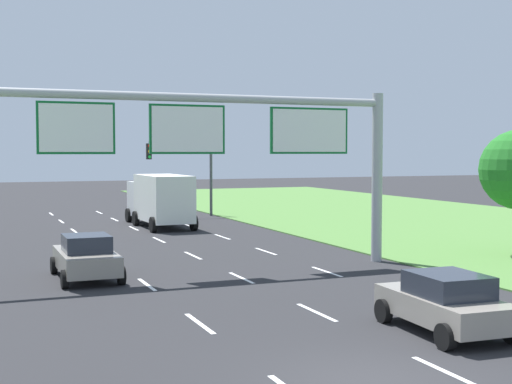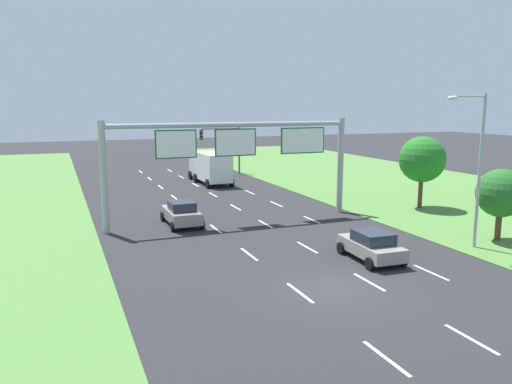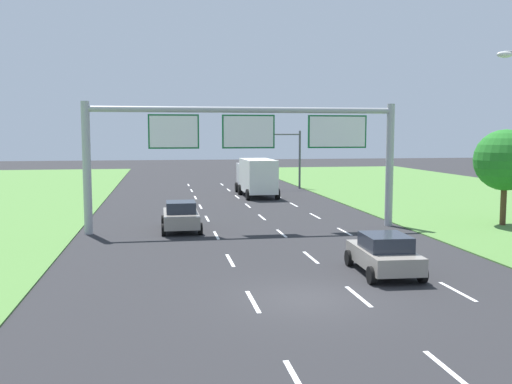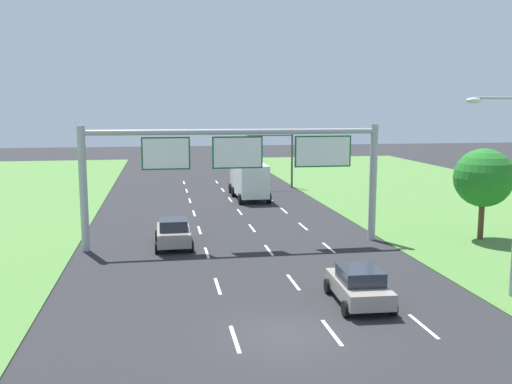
{
  "view_description": "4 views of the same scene",
  "coord_description": "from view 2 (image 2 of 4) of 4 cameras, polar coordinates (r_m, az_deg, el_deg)",
  "views": [
    {
      "loc": [
        -7.44,
        -12.0,
        4.6
      ],
      "look_at": [
        2.67,
        12.85,
        3.07
      ],
      "focal_mm": 50.0,
      "sensor_mm": 36.0,
      "label": 1
    },
    {
      "loc": [
        -11.03,
        -18.03,
        7.9
      ],
      "look_at": [
        0.42,
        10.4,
        2.54
      ],
      "focal_mm": 35.0,
      "sensor_mm": 36.0,
      "label": 2
    },
    {
      "loc": [
        -4.57,
        -17.4,
        5.3
      ],
      "look_at": [
        0.27,
        11.47,
        2.31
      ],
      "focal_mm": 40.0,
      "sensor_mm": 36.0,
      "label": 3
    },
    {
      "loc": [
        -4.15,
        -18.72,
        7.99
      ],
      "look_at": [
        1.08,
        12.39,
        3.28
      ],
      "focal_mm": 40.0,
      "sensor_mm": 36.0,
      "label": 4
    }
  ],
  "objects": [
    {
      "name": "grass_verge_right",
      "position": [
        43.28,
        26.41,
        -1.6
      ],
      "size": [
        24.0,
        120.0,
        0.06
      ],
      "primitive_type": "cube",
      "color": "#4C7A38",
      "rests_on": "ground_plane"
    },
    {
      "name": "traffic_light_mast",
      "position": [
        57.22,
        -3.77,
        5.86
      ],
      "size": [
        4.76,
        0.49,
        5.6
      ],
      "color": "#47494F",
      "rests_on": "ground_plane"
    },
    {
      "name": "box_truck",
      "position": [
        50.95,
        -5.26,
        2.91
      ],
      "size": [
        2.78,
        7.67,
        3.18
      ],
      "rotation": [
        0.0,
        0.0,
        0.02
      ],
      "color": "silver",
      "rests_on": "ground_plane"
    },
    {
      "name": "sign_gantry",
      "position": [
        33.67,
        -2.21,
        4.87
      ],
      "size": [
        17.24,
        0.44,
        7.0
      ],
      "color": "#9EA0A5",
      "rests_on": "ground_plane"
    },
    {
      "name": "lane_dashes_inner_right",
      "position": [
        33.58,
        1.09,
        -3.68
      ],
      "size": [
        0.14,
        62.4,
        0.01
      ],
      "color": "white",
      "rests_on": "ground_plane"
    },
    {
      "name": "roadside_tree_near",
      "position": [
        32.11,
        26.21,
        -0.14
      ],
      "size": [
        2.81,
        2.81,
        4.28
      ],
      "color": "#513823",
      "rests_on": "ground_plane"
    },
    {
      "name": "street_lamp",
      "position": [
        29.48,
        23.78,
        3.59
      ],
      "size": [
        2.61,
        0.32,
        8.5
      ],
      "color": "#9EA0A5",
      "rests_on": "ground_plane"
    },
    {
      "name": "car_lead_silver",
      "position": [
        33.55,
        -8.5,
        -2.41
      ],
      "size": [
        2.14,
        4.26,
        1.61
      ],
      "rotation": [
        0.0,
        0.0,
        0.0
      ],
      "color": "gray",
      "rests_on": "ground_plane"
    },
    {
      "name": "lane_dashes_slip",
      "position": [
        35.06,
        6.37,
        -3.16
      ],
      "size": [
        0.14,
        62.4,
        0.01
      ],
      "color": "white",
      "rests_on": "ground_plane"
    },
    {
      "name": "ground_plane",
      "position": [
        22.57,
        9.08,
        -10.7
      ],
      "size": [
        200.0,
        200.0,
        0.0
      ],
      "primitive_type": "plane",
      "color": "#262628"
    },
    {
      "name": "car_near_red",
      "position": [
        26.44,
        13.06,
        -5.96
      ],
      "size": [
        2.25,
        4.03,
        1.54
      ],
      "rotation": [
        0.0,
        0.0,
        -0.05
      ],
      "color": "gray",
      "rests_on": "ground_plane"
    },
    {
      "name": "lane_dashes_inner_left",
      "position": [
        32.41,
        -4.63,
        -4.21
      ],
      "size": [
        0.14,
        62.4,
        0.01
      ],
      "color": "white",
      "rests_on": "ground_plane"
    },
    {
      "name": "roadside_tree_mid",
      "position": [
        40.15,
        18.46,
        3.54
      ],
      "size": [
        3.51,
        3.51,
        5.56
      ],
      "color": "#513823",
      "rests_on": "ground_plane"
    }
  ]
}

